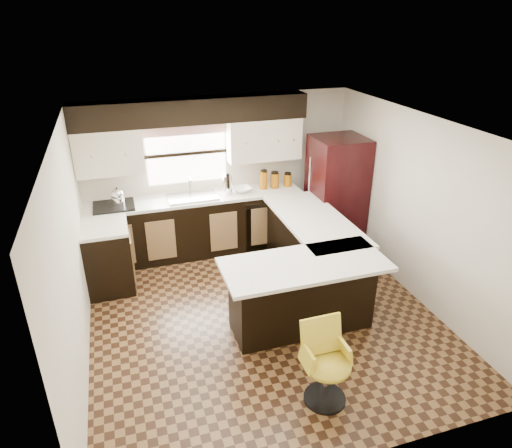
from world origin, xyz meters
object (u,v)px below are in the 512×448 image
object	(u,v)px
refrigerator	(336,194)
bar_chair	(327,366)
peninsula_return	(301,295)
peninsula_long	(309,251)

from	to	relation	value
refrigerator	bar_chair	size ratio (longest dim) A/B	2.09
peninsula_return	refrigerator	size ratio (longest dim) A/B	0.91
peninsula_long	refrigerator	bearing A→B (deg)	46.38
peninsula_return	bar_chair	world-z (taller)	peninsula_return
bar_chair	peninsula_return	bearing A→B (deg)	78.96
peninsula_long	refrigerator	size ratio (longest dim) A/B	1.08
peninsula_long	bar_chair	size ratio (longest dim) A/B	2.26
peninsula_long	refrigerator	xyz separation A→B (m)	(0.79, 0.83, 0.45)
refrigerator	bar_chair	distance (m)	3.38
peninsula_long	peninsula_return	bearing A→B (deg)	-118.30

